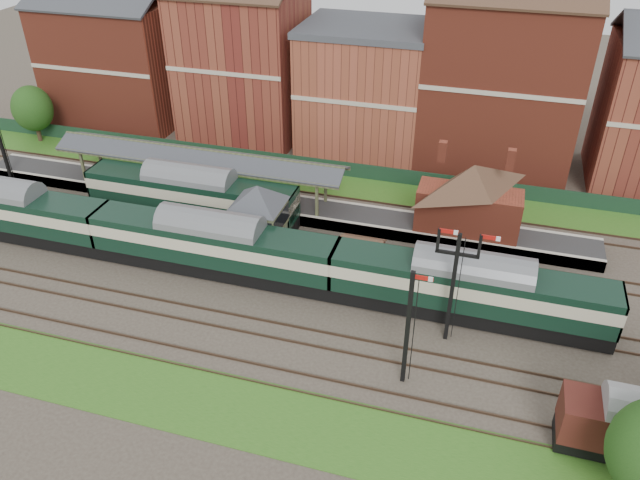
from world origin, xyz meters
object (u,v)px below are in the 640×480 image
(signal_box, at_px, (259,219))
(semaphore_bracket, at_px, (454,281))
(platform_railcar, at_px, (191,194))
(goods_van_a, at_px, (617,426))
(dmu_train, at_px, (212,244))

(signal_box, relative_size, semaphore_bracket, 0.73)
(platform_railcar, distance_m, goods_van_a, 35.26)
(semaphore_bracket, relative_size, dmu_train, 0.15)
(signal_box, height_order, semaphore_bracket, semaphore_bracket)
(signal_box, relative_size, platform_railcar, 0.33)
(signal_box, relative_size, dmu_train, 0.11)
(signal_box, distance_m, semaphore_bracket, 16.16)
(signal_box, distance_m, dmu_train, 4.10)
(platform_railcar, height_order, goods_van_a, platform_railcar)
(semaphore_bracket, height_order, dmu_train, semaphore_bracket)
(goods_van_a, bearing_deg, semaphore_bracket, 145.10)
(semaphore_bracket, bearing_deg, platform_railcar, 158.06)
(signal_box, distance_m, platform_railcar, 8.03)
(semaphore_bracket, relative_size, goods_van_a, 1.43)
(signal_box, height_order, dmu_train, signal_box)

